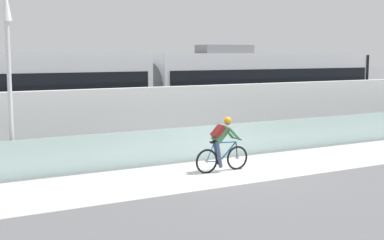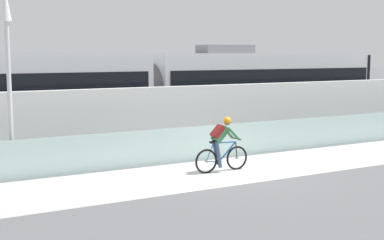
# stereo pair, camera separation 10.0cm
# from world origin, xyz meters

# --- Properties ---
(ground_plane) EXTENTS (200.00, 200.00, 0.00)m
(ground_plane) POSITION_xyz_m (0.00, 0.00, 0.00)
(ground_plane) COLOR slate
(bike_path_deck) EXTENTS (32.00, 3.20, 0.01)m
(bike_path_deck) POSITION_xyz_m (0.00, 0.00, 0.01)
(bike_path_deck) COLOR silver
(bike_path_deck) RESTS_ON ground
(glass_parapet) EXTENTS (32.00, 0.05, 1.10)m
(glass_parapet) POSITION_xyz_m (0.00, 1.85, 0.55)
(glass_parapet) COLOR silver
(glass_parapet) RESTS_ON ground
(concrete_barrier_wall) EXTENTS (32.00, 0.36, 2.30)m
(concrete_barrier_wall) POSITION_xyz_m (0.00, 3.65, 1.15)
(concrete_barrier_wall) COLOR silver
(concrete_barrier_wall) RESTS_ON ground
(tram_rail_near) EXTENTS (32.00, 0.08, 0.01)m
(tram_rail_near) POSITION_xyz_m (0.00, 6.13, 0.00)
(tram_rail_near) COLOR #595654
(tram_rail_near) RESTS_ON ground
(tram_rail_far) EXTENTS (32.00, 0.08, 0.01)m
(tram_rail_far) POSITION_xyz_m (0.00, 7.57, 0.00)
(tram_rail_far) COLOR #595654
(tram_rail_far) RESTS_ON ground
(tram) EXTENTS (22.56, 2.54, 3.81)m
(tram) POSITION_xyz_m (0.39, 6.85, 1.89)
(tram) COLOR silver
(tram) RESTS_ON ground
(cyclist_on_bike) EXTENTS (1.77, 0.58, 1.61)m
(cyclist_on_bike) POSITION_xyz_m (-0.23, -0.00, 0.80)
(cyclist_on_bike) COLOR black
(cyclist_on_bike) RESTS_ON ground
(lamp_post_antenna) EXTENTS (0.28, 0.28, 5.20)m
(lamp_post_antenna) POSITION_xyz_m (-5.73, 2.15, 3.29)
(lamp_post_antenna) COLOR gray
(lamp_post_antenna) RESTS_ON ground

